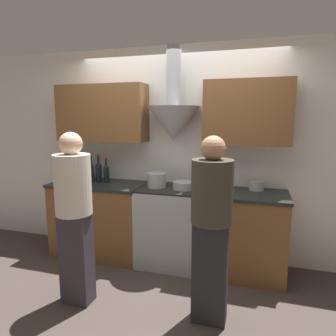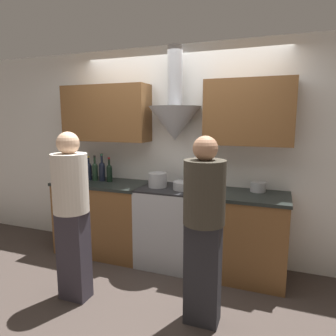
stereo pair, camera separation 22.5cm
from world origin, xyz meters
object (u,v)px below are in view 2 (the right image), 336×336
(wine_bottle_6, at_px, (109,172))
(wine_bottle_5, at_px, (102,170))
(wine_bottle_0, at_px, (73,168))
(person_foreground_left, at_px, (72,209))
(stock_pot, at_px, (158,180))
(wine_bottle_4, at_px, (95,171))
(person_foreground_right, at_px, (204,224))
(wine_bottle_1, at_px, (78,169))
(saucepan, at_px, (258,187))
(wine_bottle_2, at_px, (83,169))
(wine_bottle_3, at_px, (89,170))
(stove_range, at_px, (171,226))
(mixing_bowl, at_px, (184,186))
(orange_fruit, at_px, (211,190))

(wine_bottle_6, bearing_deg, wine_bottle_5, 176.65)
(wine_bottle_0, relative_size, person_foreground_left, 0.22)
(stock_pot, bearing_deg, wine_bottle_4, 175.89)
(wine_bottle_0, bearing_deg, wine_bottle_5, -1.64)
(person_foreground_right, bearing_deg, wine_bottle_1, 153.42)
(wine_bottle_0, relative_size, saucepan, 2.09)
(wine_bottle_1, bearing_deg, wine_bottle_0, 177.72)
(wine_bottle_2, xyz_separation_m, person_foreground_right, (1.88, -0.97, -0.19))
(wine_bottle_3, xyz_separation_m, stock_pot, (1.01, -0.06, -0.04))
(saucepan, distance_m, person_foreground_right, 1.13)
(stove_range, xyz_separation_m, person_foreground_left, (-0.63, -1.00, 0.43))
(wine_bottle_5, bearing_deg, wine_bottle_4, -176.62)
(wine_bottle_1, distance_m, person_foreground_right, 2.20)
(wine_bottle_1, relative_size, wine_bottle_5, 0.94)
(wine_bottle_1, height_order, person_foreground_right, person_foreground_right)
(wine_bottle_3, xyz_separation_m, person_foreground_right, (1.78, -0.96, -0.18))
(mixing_bowl, bearing_deg, saucepan, 13.12)
(stove_range, xyz_separation_m, wine_bottle_0, (-1.44, 0.07, 0.60))
(wine_bottle_0, xyz_separation_m, wine_bottle_1, (0.09, -0.00, -0.00))
(mixing_bowl, bearing_deg, wine_bottle_5, 175.73)
(wine_bottle_5, relative_size, stock_pot, 1.59)
(wine_bottle_3, distance_m, person_foreground_right, 2.04)
(stove_range, distance_m, wine_bottle_5, 1.14)
(wine_bottle_2, xyz_separation_m, wine_bottle_4, (0.19, -0.01, -0.01))
(stove_range, height_order, wine_bottle_6, wine_bottle_6)
(orange_fruit, bearing_deg, saucepan, 29.99)
(wine_bottle_3, xyz_separation_m, wine_bottle_4, (0.09, 0.00, 0.00))
(stock_pot, height_order, mixing_bowl, stock_pot)
(wine_bottle_4, xyz_separation_m, mixing_bowl, (1.24, -0.08, -0.08))
(stock_pot, bearing_deg, wine_bottle_0, 176.18)
(stove_range, relative_size, wine_bottle_6, 2.99)
(wine_bottle_6, bearing_deg, mixing_bowl, -4.37)
(saucepan, distance_m, person_foreground_left, 1.98)
(wine_bottle_0, height_order, wine_bottle_5, wine_bottle_5)
(stove_range, distance_m, orange_fruit, 0.72)
(wine_bottle_1, relative_size, person_foreground_left, 0.21)
(wine_bottle_3, relative_size, person_foreground_left, 0.20)
(person_foreground_left, bearing_deg, wine_bottle_0, 126.91)
(wine_bottle_1, distance_m, wine_bottle_6, 0.49)
(wine_bottle_3, distance_m, wine_bottle_6, 0.31)
(wine_bottle_0, bearing_deg, wine_bottle_2, -4.62)
(wine_bottle_4, height_order, orange_fruit, wine_bottle_4)
(mixing_bowl, relative_size, person_foreground_right, 0.15)
(wine_bottle_5, relative_size, mixing_bowl, 1.44)
(wine_bottle_6, height_order, person_foreground_left, person_foreground_left)
(wine_bottle_0, bearing_deg, orange_fruit, -5.28)
(person_foreground_left, bearing_deg, orange_fruit, 38.17)
(stock_pot, bearing_deg, person_foreground_right, -49.11)
(wine_bottle_5, bearing_deg, wine_bottle_1, 178.51)
(wine_bottle_4, height_order, person_foreground_left, person_foreground_left)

